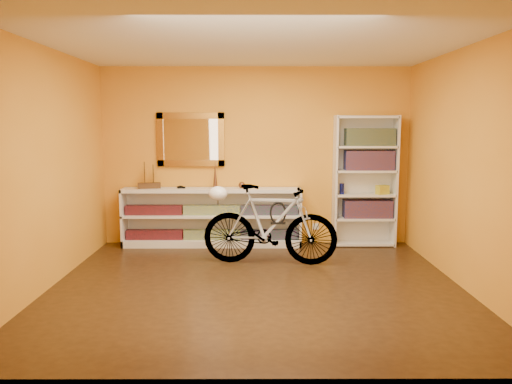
{
  "coord_description": "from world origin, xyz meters",
  "views": [
    {
      "loc": [
        -0.02,
        -5.21,
        1.77
      ],
      "look_at": [
        0.0,
        0.7,
        0.95
      ],
      "focal_mm": 34.3,
      "sensor_mm": 36.0,
      "label": 1
    }
  ],
  "objects_px": {
    "bookcase": "(365,181)",
    "bicycle": "(270,225)",
    "helmet": "(218,193)",
    "console_unit": "(212,217)"
  },
  "relations": [
    {
      "from": "bicycle",
      "to": "helmet",
      "type": "relative_size",
      "value": 7.14
    },
    {
      "from": "bookcase",
      "to": "helmet",
      "type": "height_order",
      "value": "bookcase"
    },
    {
      "from": "console_unit",
      "to": "bicycle",
      "type": "xyz_separation_m",
      "value": [
        0.82,
        -0.96,
        0.09
      ]
    },
    {
      "from": "bicycle",
      "to": "bookcase",
      "type": "bearing_deg",
      "value": -48.86
    },
    {
      "from": "console_unit",
      "to": "bookcase",
      "type": "distance_m",
      "value": 2.29
    },
    {
      "from": "bookcase",
      "to": "helmet",
      "type": "bearing_deg",
      "value": -156.3
    },
    {
      "from": "bicycle",
      "to": "helmet",
      "type": "height_order",
      "value": "bicycle"
    },
    {
      "from": "console_unit",
      "to": "bicycle",
      "type": "height_order",
      "value": "bicycle"
    },
    {
      "from": "console_unit",
      "to": "bookcase",
      "type": "height_order",
      "value": "bookcase"
    },
    {
      "from": "bookcase",
      "to": "bicycle",
      "type": "bearing_deg",
      "value": -145.16
    }
  ]
}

